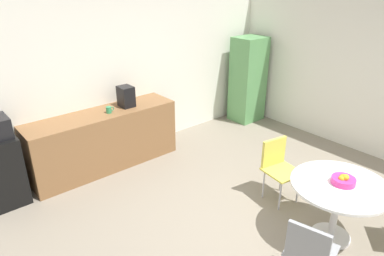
{
  "coord_description": "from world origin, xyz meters",
  "views": [
    {
      "loc": [
        -2.7,
        -1.94,
        2.82
      ],
      "look_at": [
        -0.0,
        1.26,
        0.95
      ],
      "focal_mm": 32.81,
      "sensor_mm": 36.0,
      "label": 1
    }
  ],
  "objects": [
    {
      "name": "coffee_maker",
      "position": [
        -0.17,
        2.65,
        1.06
      ],
      "size": [
        0.2,
        0.24,
        0.32
      ],
      "primitive_type": "cube",
      "color": "black",
      "rests_on": "counter_block"
    },
    {
      "name": "mug_white",
      "position": [
        -0.51,
        2.57,
        0.95
      ],
      "size": [
        0.13,
        0.08,
        0.09
      ],
      "color": "#338C59",
      "rests_on": "counter_block"
    },
    {
      "name": "wall_back",
      "position": [
        0.0,
        3.0,
        1.3
      ],
      "size": [
        6.0,
        0.1,
        2.6
      ],
      "primitive_type": "cube",
      "color": "white",
      "rests_on": "ground_plane"
    },
    {
      "name": "locker_cabinet",
      "position": [
        2.55,
        2.55,
        0.84
      ],
      "size": [
        0.6,
        0.5,
        1.69
      ],
      "primitive_type": "cube",
      "color": "#599959",
      "rests_on": "ground_plane"
    },
    {
      "name": "fruit_bowl",
      "position": [
        0.62,
        -0.53,
        0.77
      ],
      "size": [
        0.26,
        0.26,
        0.13
      ],
      "color": "#D8338C",
      "rests_on": "round_table"
    },
    {
      "name": "chair_gray",
      "position": [
        -0.32,
        -0.75,
        0.52
      ],
      "size": [
        0.51,
        0.51,
        0.83
      ],
      "color": "silver",
      "rests_on": "ground_plane"
    },
    {
      "name": "counter_block",
      "position": [
        -0.6,
        2.65,
        0.45
      ],
      "size": [
        2.29,
        0.6,
        0.9
      ],
      "primitive_type": "cube",
      "color": "brown",
      "rests_on": "ground_plane"
    },
    {
      "name": "round_table",
      "position": [
        0.6,
        -0.52,
        0.58
      ],
      "size": [
        1.06,
        1.06,
        0.72
      ],
      "color": "silver",
      "rests_on": "ground_plane"
    },
    {
      "name": "chair_yellow",
      "position": [
        0.76,
        0.41,
        0.52
      ],
      "size": [
        0.48,
        0.48,
        0.83
      ],
      "color": "silver",
      "rests_on": "ground_plane"
    },
    {
      "name": "ground_plane",
      "position": [
        0.0,
        0.0,
        0.0
      ],
      "size": [
        6.0,
        6.0,
        0.0
      ],
      "primitive_type": "plane",
      "color": "gray"
    }
  ]
}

